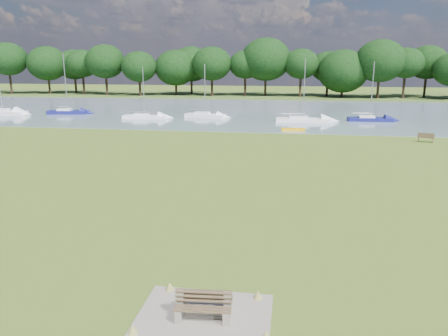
# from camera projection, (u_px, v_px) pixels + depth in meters

# --- Properties ---
(ground) EXTENTS (220.00, 220.00, 0.00)m
(ground) POSITION_uv_depth(u_px,v_px,m) (248.00, 191.00, 27.20)
(ground) COLOR #5B7428
(river) EXTENTS (220.00, 40.00, 0.10)m
(river) POSITION_uv_depth(u_px,v_px,m) (275.00, 112.00, 67.47)
(river) COLOR slate
(river) RESTS_ON ground
(far_bank) EXTENTS (220.00, 20.00, 0.40)m
(far_bank) POSITION_uv_depth(u_px,v_px,m) (280.00, 96.00, 96.24)
(far_bank) COLOR #4C6626
(far_bank) RESTS_ON ground
(concrete_pad) EXTENTS (4.20, 3.20, 0.10)m
(concrete_pad) POSITION_uv_depth(u_px,v_px,m) (204.00, 317.00, 13.76)
(concrete_pad) COLOR gray
(concrete_pad) RESTS_ON ground
(bench_pair) EXTENTS (1.83, 1.16, 0.95)m
(bench_pair) POSITION_uv_depth(u_px,v_px,m) (204.00, 305.00, 13.65)
(bench_pair) COLOR gray
(bench_pair) RESTS_ON concrete_pad
(riverbank_bench) EXTENTS (1.58, 0.92, 0.93)m
(riverbank_bench) POSITION_uv_depth(u_px,v_px,m) (426.00, 138.00, 42.92)
(riverbank_bench) COLOR brown
(riverbank_bench) RESTS_ON ground
(kayak) EXTENTS (2.72, 0.85, 0.27)m
(kayak) POSITION_uv_depth(u_px,v_px,m) (293.00, 129.00, 49.75)
(kayak) COLOR #FFB006
(kayak) RESTS_ON river
(tree_line) EXTENTS (159.56, 9.72, 11.76)m
(tree_line) POSITION_uv_depth(u_px,v_px,m) (322.00, 64.00, 89.49)
(tree_line) COLOR black
(tree_line) RESTS_ON far_bank
(sailboat_0) EXTENTS (6.09, 2.00, 7.03)m
(sailboat_0) POSITION_uv_depth(u_px,v_px,m) (144.00, 116.00, 59.88)
(sailboat_0) COLOR white
(sailboat_0) RESTS_ON river
(sailboat_1) EXTENTS (7.03, 2.18, 8.06)m
(sailboat_1) POSITION_uv_depth(u_px,v_px,m) (302.00, 119.00, 56.64)
(sailboat_1) COLOR white
(sailboat_1) RESTS_ON river
(sailboat_3) EXTENTS (5.92, 2.72, 7.28)m
(sailboat_3) POSITION_uv_depth(u_px,v_px,m) (205.00, 114.00, 60.86)
(sailboat_3) COLOR white
(sailboat_3) RESTS_ON river
(sailboat_4) EXTENTS (7.64, 2.93, 10.11)m
(sailboat_4) POSITION_uv_depth(u_px,v_px,m) (2.00, 111.00, 64.07)
(sailboat_4) COLOR white
(sailboat_4) RESTS_ON river
(sailboat_5) EXTENTS (5.99, 2.54, 8.80)m
(sailboat_5) POSITION_uv_depth(u_px,v_px,m) (67.00, 111.00, 64.79)
(sailboat_5) COLOR navy
(sailboat_5) RESTS_ON river
(sailboat_6) EXTENTS (5.75, 1.84, 7.65)m
(sailboat_6) POSITION_uv_depth(u_px,v_px,m) (369.00, 118.00, 57.29)
(sailboat_6) COLOR navy
(sailboat_6) RESTS_ON river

